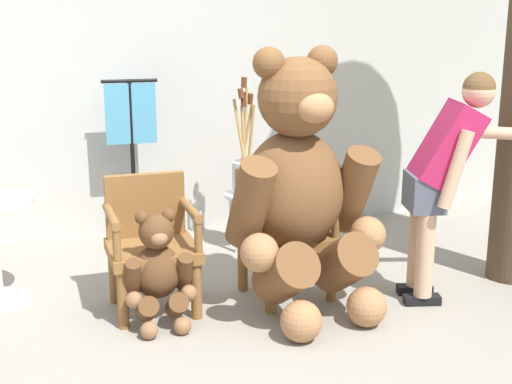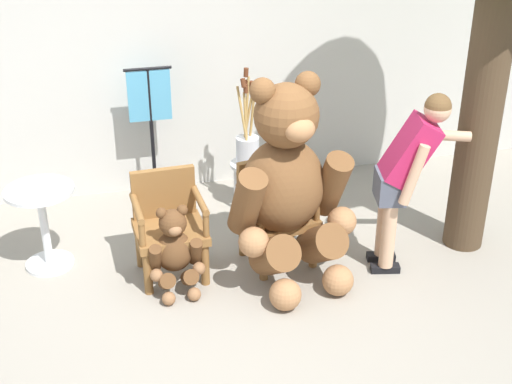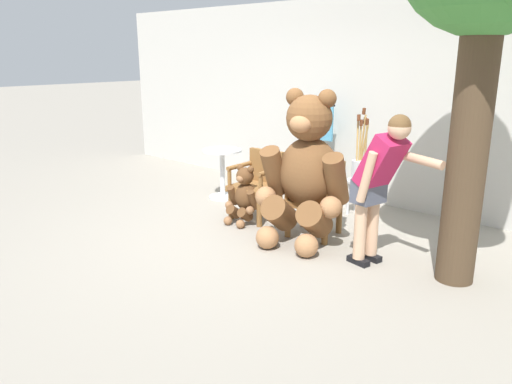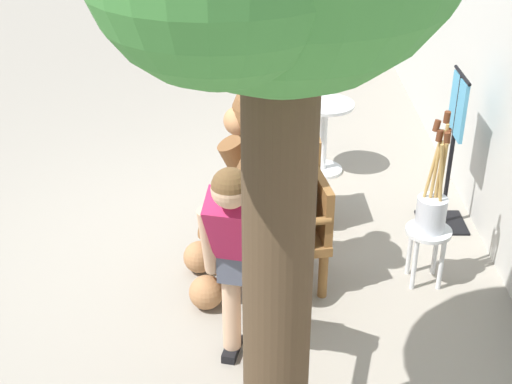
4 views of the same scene
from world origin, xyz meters
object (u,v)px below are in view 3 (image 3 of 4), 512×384
object	(u,v)px
white_stool	(359,188)
brush_bucket	(360,165)
teddy_bear_small	(244,195)
clothing_display_stand	(320,149)
round_side_table	(222,168)
wooden_chair_right	(317,195)
teddy_bear_large	(306,169)
person_visitor	(379,177)
wooden_chair_left	(259,183)

from	to	relation	value
white_stool	brush_bucket	distance (m)	0.30
teddy_bear_small	clothing_display_stand	xyz separation A→B (m)	(0.03, 1.58, 0.36)
teddy_bear_small	round_side_table	size ratio (longest dim) A/B	1.02
wooden_chair_right	round_side_table	size ratio (longest dim) A/B	1.19
teddy_bear_large	clothing_display_stand	world-z (taller)	teddy_bear_large
person_visitor	white_stool	xyz separation A→B (m)	(-0.97, 1.36, -0.55)
white_stool	round_side_table	size ratio (longest dim) A/B	0.64
teddy_bear_large	person_visitor	xyz separation A→B (m)	(0.94, -0.12, 0.08)
teddy_bear_small	round_side_table	world-z (taller)	teddy_bear_small
round_side_table	clothing_display_stand	bearing A→B (deg)	43.29
round_side_table	teddy_bear_small	bearing A→B (deg)	-32.03
teddy_bear_large	round_side_table	bearing A→B (deg)	162.27
white_stool	clothing_display_stand	size ratio (longest dim) A/B	0.34
round_side_table	person_visitor	bearing A→B (deg)	-14.36
brush_bucket	wooden_chair_left	bearing A→B (deg)	-132.63
teddy_bear_large	teddy_bear_small	distance (m)	1.03
wooden_chair_right	round_side_table	distance (m)	1.91
wooden_chair_right	white_stool	size ratio (longest dim) A/B	1.87
wooden_chair_left	person_visitor	world-z (taller)	person_visitor
teddy_bear_small	wooden_chair_right	bearing A→B (deg)	17.51
wooden_chair_right	white_stool	xyz separation A→B (m)	(0.00, 0.97, -0.11)
teddy_bear_large	round_side_table	distance (m)	2.04
person_visitor	round_side_table	size ratio (longest dim) A/B	2.11
wooden_chair_right	round_side_table	xyz separation A→B (m)	(-1.88, 0.34, -0.01)
person_visitor	round_side_table	world-z (taller)	person_visitor
wooden_chair_left	clothing_display_stand	bearing A→B (deg)	88.29
wooden_chair_right	brush_bucket	world-z (taller)	brush_bucket
teddy_bear_large	wooden_chair_left	bearing A→B (deg)	163.60
clothing_display_stand	brush_bucket	bearing A→B (deg)	-21.32
wooden_chair_right	person_visitor	world-z (taller)	person_visitor
wooden_chair_right	wooden_chair_left	bearing A→B (deg)	179.94
wooden_chair_left	white_stool	world-z (taller)	wooden_chair_left
brush_bucket	round_side_table	size ratio (longest dim) A/B	1.29
teddy_bear_large	white_stool	size ratio (longest dim) A/B	3.67
round_side_table	brush_bucket	bearing A→B (deg)	18.59
brush_bucket	white_stool	bearing A→B (deg)	-76.57
person_visitor	white_stool	bearing A→B (deg)	125.40
wooden_chair_right	white_stool	world-z (taller)	wooden_chair_right
person_visitor	wooden_chair_right	bearing A→B (deg)	158.08
round_side_table	wooden_chair_left	bearing A→B (deg)	-18.94
white_stool	person_visitor	bearing A→B (deg)	-54.60
wooden_chair_left	white_stool	distance (m)	1.32
wooden_chair_left	wooden_chair_right	distance (m)	0.89
teddy_bear_small	brush_bucket	world-z (taller)	brush_bucket
wooden_chair_left	teddy_bear_large	world-z (taller)	teddy_bear_large
person_visitor	clothing_display_stand	distance (m)	2.49
wooden_chair_right	teddy_bear_large	xyz separation A→B (m)	(0.03, -0.27, 0.36)
clothing_display_stand	teddy_bear_small	bearing A→B (deg)	-91.25
wooden_chair_right	white_stool	bearing A→B (deg)	89.90
round_side_table	clothing_display_stand	distance (m)	1.43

